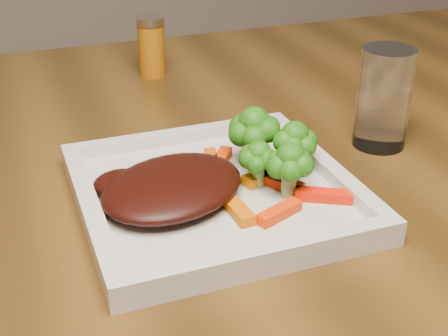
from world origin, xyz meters
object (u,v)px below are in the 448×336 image
object	(u,v)px
plate	(215,196)
spice_shaker	(152,47)
drinking_glass	(384,98)
steak	(173,186)

from	to	relation	value
plate	spice_shaker	xyz separation A→B (m)	(0.04, 0.40, 0.04)
drinking_glass	plate	bearing A→B (deg)	-166.12
plate	spice_shaker	world-z (taller)	spice_shaker
steak	plate	bearing A→B (deg)	1.28
plate	steak	bearing A→B (deg)	-178.72
spice_shaker	drinking_glass	bearing A→B (deg)	-60.40
plate	drinking_glass	xyz separation A→B (m)	(0.23, 0.06, 0.05)
plate	spice_shaker	size ratio (longest dim) A/B	2.93
spice_shaker	drinking_glass	xyz separation A→B (m)	(0.19, -0.34, 0.01)
steak	drinking_glass	xyz separation A→B (m)	(0.28, 0.06, 0.03)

